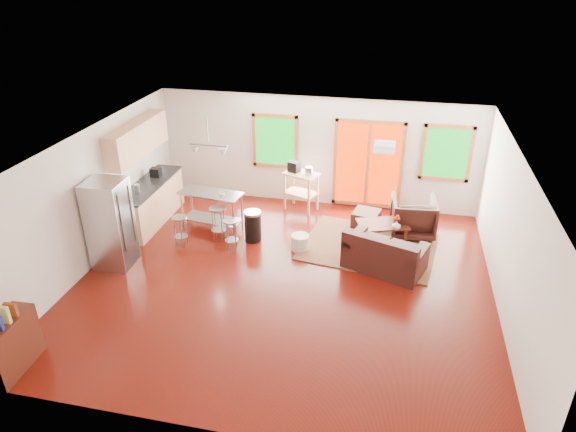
% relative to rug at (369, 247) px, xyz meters
% --- Properties ---
extents(floor, '(7.50, 7.00, 0.02)m').
position_rel_rug_xyz_m(floor, '(-1.44, -1.56, -0.02)').
color(floor, '#3C0904').
rests_on(floor, ground).
extents(ceiling, '(7.50, 7.00, 0.02)m').
position_rel_rug_xyz_m(ceiling, '(-1.44, -1.56, 2.60)').
color(ceiling, white).
rests_on(ceiling, ground).
extents(back_wall, '(7.50, 0.02, 2.60)m').
position_rel_rug_xyz_m(back_wall, '(-1.44, 1.95, 1.29)').
color(back_wall, silver).
rests_on(back_wall, ground).
extents(left_wall, '(0.02, 7.00, 2.60)m').
position_rel_rug_xyz_m(left_wall, '(-5.20, -1.56, 1.29)').
color(left_wall, silver).
rests_on(left_wall, ground).
extents(right_wall, '(0.02, 7.00, 2.60)m').
position_rel_rug_xyz_m(right_wall, '(2.32, -1.56, 1.29)').
color(right_wall, silver).
rests_on(right_wall, ground).
extents(front_wall, '(7.50, 0.02, 2.60)m').
position_rel_rug_xyz_m(front_wall, '(-1.44, -5.07, 1.29)').
color(front_wall, silver).
rests_on(front_wall, ground).
extents(window_left, '(1.10, 0.05, 1.30)m').
position_rel_rug_xyz_m(window_left, '(-2.44, 1.90, 1.49)').
color(window_left, '#0C5912').
rests_on(window_left, back_wall).
extents(french_doors, '(1.60, 0.05, 2.10)m').
position_rel_rug_xyz_m(french_doors, '(-0.24, 1.90, 1.09)').
color(french_doors, '#B71F00').
rests_on(french_doors, back_wall).
extents(window_right, '(1.10, 0.05, 1.30)m').
position_rel_rug_xyz_m(window_right, '(1.46, 1.90, 1.49)').
color(window_right, '#0C5912').
rests_on(window_right, back_wall).
extents(rug, '(2.91, 2.40, 0.03)m').
position_rel_rug_xyz_m(rug, '(0.00, 0.00, 0.00)').
color(rug, '#4A5F35').
rests_on(rug, floor).
extents(loveseat, '(1.67, 1.27, 0.79)m').
position_rel_rug_xyz_m(loveseat, '(0.33, -0.78, 0.30)').
color(loveseat, black).
rests_on(loveseat, floor).
extents(coffee_table, '(1.17, 0.93, 0.41)m').
position_rel_rug_xyz_m(coffee_table, '(0.24, 0.35, 0.34)').
color(coffee_table, '#3C160D').
rests_on(coffee_table, floor).
extents(armchair, '(0.98, 0.93, 0.93)m').
position_rel_rug_xyz_m(armchair, '(0.86, 0.77, 0.45)').
color(armchair, black).
rests_on(armchair, floor).
extents(ottoman, '(0.65, 0.65, 0.37)m').
position_rel_rug_xyz_m(ottoman, '(-0.14, 0.93, 0.17)').
color(ottoman, black).
rests_on(ottoman, floor).
extents(pouf, '(0.45, 0.45, 0.32)m').
position_rel_rug_xyz_m(pouf, '(-1.38, -0.37, 0.15)').
color(pouf, beige).
rests_on(pouf, floor).
extents(vase, '(0.23, 0.23, 0.31)m').
position_rel_rug_xyz_m(vase, '(0.52, 0.17, 0.50)').
color(vase, silver).
rests_on(vase, coffee_table).
extents(cabinets, '(0.64, 2.24, 2.30)m').
position_rel_rug_xyz_m(cabinets, '(-4.92, 0.14, 0.91)').
color(cabinets, tan).
rests_on(cabinets, floor).
extents(refrigerator, '(0.75, 0.71, 1.75)m').
position_rel_rug_xyz_m(refrigerator, '(-4.78, -1.68, 0.86)').
color(refrigerator, '#B7BABC').
rests_on(refrigerator, floor).
extents(island, '(1.43, 0.73, 0.87)m').
position_rel_rug_xyz_m(island, '(-3.44, 0.11, 0.58)').
color(island, '#B7BABC').
rests_on(island, floor).
extents(cup, '(0.15, 0.13, 0.14)m').
position_rel_rug_xyz_m(cup, '(-3.06, -0.24, 1.00)').
color(cup, white).
rests_on(cup, island).
extents(bar_stool_a, '(0.37, 0.37, 0.65)m').
position_rel_rug_xyz_m(bar_stool_a, '(-3.83, -0.71, 0.47)').
color(bar_stool_a, '#B7BABC').
rests_on(bar_stool_a, floor).
extents(bar_stool_b, '(0.37, 0.37, 0.74)m').
position_rel_rug_xyz_m(bar_stool_b, '(-3.14, -0.32, 0.54)').
color(bar_stool_b, '#B7BABC').
rests_on(bar_stool_b, floor).
extents(bar_stool_c, '(0.36, 0.36, 0.65)m').
position_rel_rug_xyz_m(bar_stool_c, '(-2.76, -0.63, 0.47)').
color(bar_stool_c, '#B7BABC').
rests_on(bar_stool_c, floor).
extents(trash_can, '(0.36, 0.36, 0.67)m').
position_rel_rug_xyz_m(trash_can, '(-2.42, -0.20, 0.32)').
color(trash_can, black).
rests_on(trash_can, floor).
extents(kitchen_cart, '(0.90, 0.74, 1.18)m').
position_rel_rug_xyz_m(kitchen_cart, '(-1.73, 1.45, 0.79)').
color(kitchen_cart, tan).
rests_on(kitchen_cart, floor).
extents(bookshelf, '(0.41, 0.96, 1.11)m').
position_rel_rug_xyz_m(bookshelf, '(-4.78, -4.62, 0.42)').
color(bookshelf, '#3C160D').
rests_on(bookshelf, floor).
extents(ceiling_flush, '(0.35, 0.35, 0.12)m').
position_rel_rug_xyz_m(ceiling_flush, '(0.16, -0.96, 2.52)').
color(ceiling_flush, white).
rests_on(ceiling_flush, ceiling).
extents(pendant_light, '(0.80, 0.18, 0.79)m').
position_rel_rug_xyz_m(pendant_light, '(-3.34, -0.06, 1.88)').
color(pendant_light, gray).
rests_on(pendant_light, ceiling).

